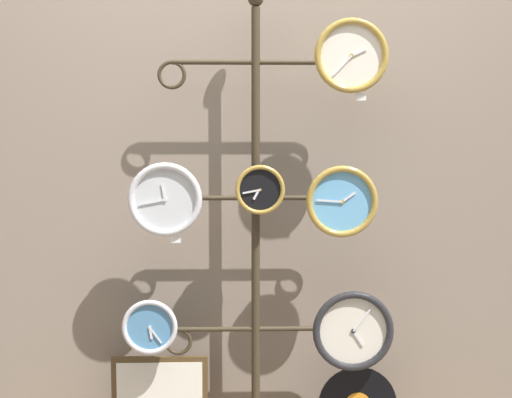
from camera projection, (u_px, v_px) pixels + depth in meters
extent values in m
cube|color=gray|center=(255.00, 118.00, 3.02)|extent=(4.40, 0.04, 2.80)
cylinder|color=#382D1E|center=(256.00, 233.00, 2.90)|extent=(0.03, 0.03, 1.81)
cylinder|color=#382D1E|center=(214.00, 62.00, 2.84)|extent=(0.33, 0.02, 0.02)
torus|color=#382D1E|center=(172.00, 75.00, 2.84)|extent=(0.12, 0.02, 0.12)
cylinder|color=#382D1E|center=(297.00, 62.00, 2.85)|extent=(0.33, 0.02, 0.02)
torus|color=#382D1E|center=(339.00, 75.00, 2.86)|extent=(0.12, 0.02, 0.12)
cylinder|color=#382D1E|center=(217.00, 198.00, 2.89)|extent=(0.32, 0.02, 0.02)
torus|color=#382D1E|center=(178.00, 210.00, 2.89)|extent=(0.11, 0.02, 0.11)
cylinder|color=#382D1E|center=(294.00, 198.00, 2.90)|extent=(0.32, 0.02, 0.02)
torus|color=#382D1E|center=(333.00, 210.00, 2.90)|extent=(0.11, 0.02, 0.11)
cylinder|color=#382D1E|center=(217.00, 329.00, 2.94)|extent=(0.32, 0.02, 0.02)
torus|color=#382D1E|center=(178.00, 341.00, 2.94)|extent=(0.12, 0.02, 0.12)
cylinder|color=#382D1E|center=(294.00, 329.00, 2.94)|extent=(0.32, 0.02, 0.02)
torus|color=#382D1E|center=(333.00, 340.00, 2.95)|extent=(0.12, 0.02, 0.12)
cylinder|color=silver|center=(351.00, 56.00, 2.77)|extent=(0.26, 0.02, 0.26)
torus|color=#A58438|center=(352.00, 56.00, 2.75)|extent=(0.29, 0.03, 0.29)
cylinder|color=#A58438|center=(352.00, 56.00, 2.75)|extent=(0.02, 0.01, 0.02)
cube|color=silver|center=(359.00, 52.00, 2.75)|extent=(0.06, 0.00, 0.03)
cube|color=silver|center=(342.00, 65.00, 2.75)|extent=(0.08, 0.00, 0.08)
cylinder|color=silver|center=(165.00, 199.00, 2.81)|extent=(0.27, 0.02, 0.27)
torus|color=silver|center=(165.00, 200.00, 2.80)|extent=(0.29, 0.03, 0.29)
cylinder|color=silver|center=(165.00, 199.00, 2.80)|extent=(0.02, 0.01, 0.02)
cube|color=silver|center=(163.00, 192.00, 2.79)|extent=(0.02, 0.00, 0.06)
cube|color=silver|center=(152.00, 202.00, 2.79)|extent=(0.10, 0.00, 0.03)
cylinder|color=black|center=(260.00, 190.00, 2.82)|extent=(0.18, 0.02, 0.18)
torus|color=#A58438|center=(260.00, 190.00, 2.80)|extent=(0.20, 0.02, 0.20)
cylinder|color=#A58438|center=(260.00, 190.00, 2.80)|extent=(0.01, 0.01, 0.01)
cube|color=silver|center=(257.00, 195.00, 2.80)|extent=(0.03, 0.00, 0.04)
cube|color=silver|center=(251.00, 192.00, 2.80)|extent=(0.07, 0.00, 0.02)
cylinder|color=#60A8DB|center=(342.00, 201.00, 2.80)|extent=(0.26, 0.02, 0.26)
torus|color=#A58438|center=(342.00, 202.00, 2.79)|extent=(0.28, 0.03, 0.28)
cylinder|color=#A58438|center=(342.00, 202.00, 2.79)|extent=(0.02, 0.01, 0.02)
cube|color=silver|center=(349.00, 197.00, 2.79)|extent=(0.06, 0.00, 0.04)
cube|color=silver|center=(329.00, 201.00, 2.79)|extent=(0.10, 0.00, 0.01)
cylinder|color=#4C84B2|center=(150.00, 326.00, 2.84)|extent=(0.20, 0.02, 0.20)
torus|color=silver|center=(150.00, 327.00, 2.83)|extent=(0.22, 0.02, 0.22)
cylinder|color=silver|center=(150.00, 327.00, 2.83)|extent=(0.01, 0.01, 0.01)
cube|color=silver|center=(151.00, 333.00, 2.83)|extent=(0.02, 0.00, 0.05)
cube|color=silver|center=(156.00, 335.00, 2.83)|extent=(0.05, 0.00, 0.07)
cylinder|color=silver|center=(353.00, 330.00, 2.84)|extent=(0.30, 0.02, 0.30)
torus|color=#262628|center=(353.00, 331.00, 2.83)|extent=(0.32, 0.03, 0.32)
cylinder|color=#262628|center=(353.00, 331.00, 2.83)|extent=(0.02, 0.01, 0.02)
cube|color=silver|center=(358.00, 338.00, 2.83)|extent=(0.05, 0.00, 0.06)
cube|color=silver|center=(362.00, 320.00, 2.82)|extent=(0.07, 0.00, 0.10)
cube|color=#4C381E|center=(160.00, 398.00, 2.95)|extent=(0.40, 0.02, 0.36)
cube|color=white|center=(361.00, 97.00, 2.77)|extent=(0.04, 0.00, 0.03)
cube|color=white|center=(176.00, 239.00, 2.82)|extent=(0.04, 0.00, 0.03)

